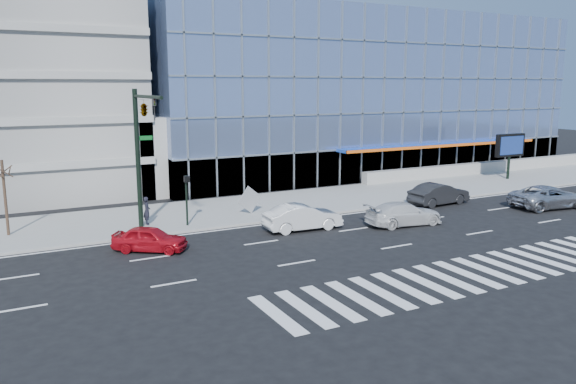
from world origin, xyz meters
The scene contains 16 objects.
ground centered at (0.00, 0.00, 0.00)m, with size 160.00×160.00×0.00m, color black.
sidewalk centered at (0.00, 8.00, 0.07)m, with size 120.00×8.00×0.15m, color gray.
theatre_building centered at (14.00, 26.00, 7.50)m, with size 42.00×26.00×15.00m, color #667DAB.
ramp_block centered at (-6.00, 18.00, 3.00)m, with size 6.00×8.00×6.00m, color gray.
retaining_wall centered at (24.00, 11.60, 0.65)m, with size 30.00×0.80×1.00m, color gray.
traffic_signal centered at (-11.00, 4.57, 6.16)m, with size 1.14×5.74×8.00m.
ped_signal_post centered at (-8.50, 4.94, 2.14)m, with size 0.30×0.33×3.00m.
marquee_sign centered at (22.00, 7.99, 3.07)m, with size 3.20×0.43×4.00m.
street_tree_near centered at (-18.00, 7.50, 3.78)m, with size 1.10×1.10×4.23m.
silver_suv centered at (15.31, -1.33, 0.77)m, with size 2.56×5.56×1.54m, color #BCBCC1.
white_suv centered at (3.31, -0.50, 0.70)m, with size 1.96×4.83×1.40m, color silver.
white_sedan centered at (-2.69, 1.34, 0.76)m, with size 1.61×4.62×1.52m, color silver.
dark_sedan centered at (9.31, 3.00, 0.77)m, with size 1.63×4.66×1.54m, color black.
red_sedan centered at (-11.68, 1.24, 0.64)m, with size 1.52×3.78×1.29m, color #B60E19.
pedestrian centered at (-10.57, 6.26, 0.99)m, with size 0.62×0.40×1.69m, color black.
tilted_panel centered at (-3.94, 6.13, 1.06)m, with size 1.30×0.06×1.30m, color #A8A8A8.
Camera 1 is at (-18.33, -26.48, 8.33)m, focal length 35.00 mm.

